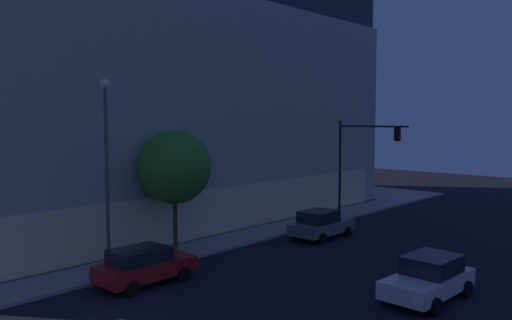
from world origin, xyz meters
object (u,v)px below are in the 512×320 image
(car_red, at_px, (144,265))
(modern_building, at_px, (135,100))
(car_grey, at_px, (321,224))
(traffic_light_far_corner, at_px, (359,153))
(car_white, at_px, (429,278))
(sidewalk_tree, at_px, (175,167))
(street_lamp_sidewalk, at_px, (106,154))

(car_red, bearing_deg, modern_building, 56.66)
(modern_building, relative_size, car_grey, 8.33)
(traffic_light_far_corner, xyz_separation_m, car_white, (-11.66, -10.26, -3.93))
(car_red, distance_m, car_grey, 12.31)
(sidewalk_tree, relative_size, car_red, 1.50)
(traffic_light_far_corner, relative_size, car_white, 1.53)
(modern_building, bearing_deg, traffic_light_far_corner, -58.68)
(street_lamp_sidewalk, height_order, car_white, street_lamp_sidewalk)
(sidewalk_tree, bearing_deg, car_white, -79.66)
(traffic_light_far_corner, height_order, car_white, traffic_light_far_corner)
(sidewalk_tree, distance_m, car_red, 6.35)
(modern_building, xyz_separation_m, car_white, (-3.09, -24.35, -7.68))
(street_lamp_sidewalk, relative_size, sidewalk_tree, 1.37)
(street_lamp_sidewalk, bearing_deg, traffic_light_far_corner, -5.15)
(street_lamp_sidewalk, bearing_deg, sidewalk_tree, 11.57)
(modern_building, height_order, sidewalk_tree, modern_building)
(traffic_light_far_corner, bearing_deg, car_red, -178.60)
(car_red, bearing_deg, street_lamp_sidewalk, 101.03)
(traffic_light_far_corner, distance_m, street_lamp_sidewalk, 18.64)
(street_lamp_sidewalk, distance_m, car_red, 5.19)
(sidewalk_tree, height_order, car_white, sidewalk_tree)
(car_red, distance_m, car_white, 11.76)
(street_lamp_sidewalk, xyz_separation_m, sidewalk_tree, (4.54, 0.93, -0.97))
(traffic_light_far_corner, height_order, car_grey, traffic_light_far_corner)
(traffic_light_far_corner, relative_size, street_lamp_sidewalk, 0.79)
(street_lamp_sidewalk, relative_size, car_grey, 2.05)
(car_red, bearing_deg, traffic_light_far_corner, 1.40)
(traffic_light_far_corner, relative_size, car_grey, 1.62)
(modern_building, relative_size, car_white, 7.88)
(sidewalk_tree, bearing_deg, car_grey, -23.42)
(modern_building, relative_size, traffic_light_far_corner, 5.15)
(street_lamp_sidewalk, distance_m, car_grey, 13.80)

